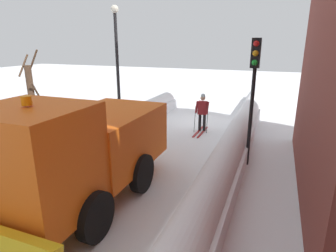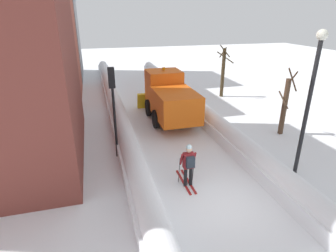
# 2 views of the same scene
# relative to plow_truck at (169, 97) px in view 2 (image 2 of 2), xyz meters

# --- Properties ---
(ground_plane) EXTENTS (80.00, 80.00, 0.00)m
(ground_plane) POSITION_rel_plow_truck_xyz_m (-0.55, 1.25, -1.48)
(ground_plane) COLOR white
(snowbank_left) EXTENTS (1.10, 36.00, 1.07)m
(snowbank_left) POSITION_rel_plow_truck_xyz_m (-3.18, 1.25, -1.00)
(snowbank_left) COLOR white
(snowbank_left) RESTS_ON ground
(snowbank_right) EXTENTS (1.10, 36.00, 1.02)m
(snowbank_right) POSITION_rel_plow_truck_xyz_m (2.08, 1.25, -1.04)
(snowbank_right) COLOR white
(snowbank_right) RESTS_ON ground
(building_brick_mid) EXTENTS (6.63, 7.87, 12.39)m
(building_brick_mid) POSITION_rel_plow_truck_xyz_m (-8.78, 7.04, 4.72)
(building_brick_mid) COLOR brown
(building_brick_mid) RESTS_ON ground
(plow_truck) EXTENTS (3.20, 5.98, 3.12)m
(plow_truck) POSITION_rel_plow_truck_xyz_m (0.00, 0.00, 0.00)
(plow_truck) COLOR orange
(plow_truck) RESTS_ON ground
(skier) EXTENTS (0.62, 1.80, 1.81)m
(skier) POSITION_rel_plow_truck_xyz_m (-1.27, -7.32, -0.48)
(skier) COLOR black
(skier) RESTS_ON ground
(traffic_light_pole) EXTENTS (0.28, 0.42, 4.22)m
(traffic_light_pole) POSITION_rel_plow_truck_xyz_m (-3.73, -4.00, 1.49)
(traffic_light_pole) COLOR black
(traffic_light_pole) RESTS_ON ground
(street_lamp) EXTENTS (0.40, 0.40, 5.86)m
(street_lamp) POSITION_rel_plow_truck_xyz_m (3.45, -7.67, 2.18)
(street_lamp) COLOR black
(street_lamp) RESTS_ON ground
(bare_tree_near) EXTENTS (0.81, 0.78, 3.81)m
(bare_tree_near) POSITION_rel_plow_truck_xyz_m (5.52, -3.84, 0.21)
(bare_tree_near) COLOR #4E3827
(bare_tree_near) RESTS_ON ground
(bare_tree_mid) EXTENTS (1.32, 0.94, 4.16)m
(bare_tree_mid) POSITION_rel_plow_truck_xyz_m (5.58, 4.03, 0.56)
(bare_tree_mid) COLOR #423520
(bare_tree_mid) RESTS_ON ground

